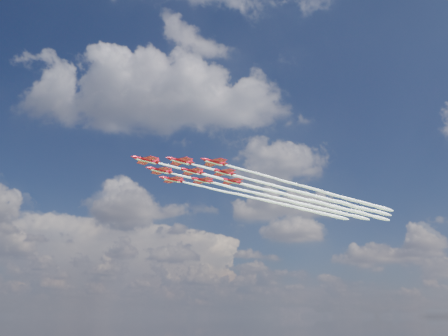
# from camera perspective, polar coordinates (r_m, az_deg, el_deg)

# --- Properties ---
(jet_lead) EXTENTS (92.19, 75.18, 2.75)m
(jet_lead) POSITION_cam_1_polar(r_m,az_deg,el_deg) (184.73, 4.80, -2.66)
(jet_lead) COLOR red
(jet_row2_port) EXTENTS (92.19, 75.18, 2.75)m
(jet_row2_port) POSITION_cam_1_polar(r_m,az_deg,el_deg) (187.05, 8.37, -2.73)
(jet_row2_port) COLOR red
(jet_row2_starb) EXTENTS (92.19, 75.18, 2.75)m
(jet_row2_starb) POSITION_cam_1_polar(r_m,az_deg,el_deg) (195.90, 5.48, -3.58)
(jet_row2_starb) COLOR red
(jet_row3_port) EXTENTS (92.19, 75.18, 2.75)m
(jet_row3_port) POSITION_cam_1_polar(r_m,az_deg,el_deg) (190.08, 11.84, -2.79)
(jet_row3_port) COLOR red
(jet_row3_centre) EXTENTS (92.19, 75.18, 2.75)m
(jet_row3_centre) POSITION_cam_1_polar(r_m,az_deg,el_deg) (198.34, 8.84, -3.64)
(jet_row3_centre) COLOR red
(jet_row3_starb) EXTENTS (92.19, 75.18, 2.75)m
(jet_row3_starb) POSITION_cam_1_polar(r_m,az_deg,el_deg) (207.14, 6.08, -4.41)
(jet_row3_starb) COLOR red
(jet_row4_port) EXTENTS (92.19, 75.18, 2.75)m
(jet_row4_port) POSITION_cam_1_polar(r_m,az_deg,el_deg) (201.44, 12.11, -3.67)
(jet_row4_port) COLOR red
(jet_row4_starb) EXTENTS (92.19, 75.18, 2.75)m
(jet_row4_starb) POSITION_cam_1_polar(r_m,az_deg,el_deg) (209.68, 9.26, -4.44)
(jet_row4_starb) COLOR red
(jet_tail) EXTENTS (92.19, 75.18, 2.75)m
(jet_tail) POSITION_cam_1_polar(r_m,az_deg,el_deg) (212.85, 12.35, -4.47)
(jet_tail) COLOR red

